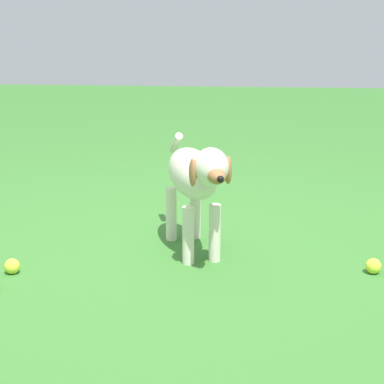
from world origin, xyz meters
name	(u,v)px	position (x,y,z in m)	size (l,w,h in m)	color
ground	(157,264)	(0.00, 0.00, 0.00)	(14.00, 14.00, 0.00)	#38722D
dog	(195,178)	(0.16, 0.15, 0.36)	(0.37, 0.77, 0.55)	silver
tennis_ball_0	(373,266)	(0.93, -0.02, 0.03)	(0.07, 0.07, 0.07)	#D3E438
tennis_ball_2	(12,266)	(-0.60, -0.16, 0.03)	(0.07, 0.07, 0.07)	#D3DE39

